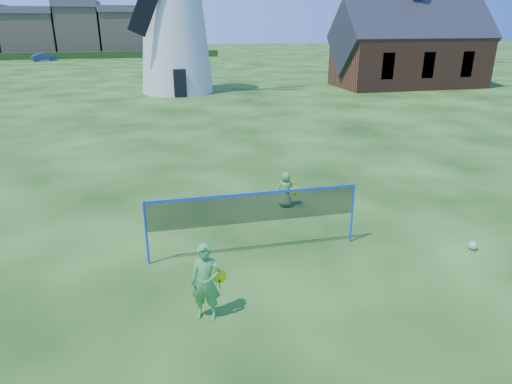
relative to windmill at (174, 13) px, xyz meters
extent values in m
plane|color=black|center=(-0.15, -27.61, -5.83)|extent=(220.00, 220.00, 0.00)
cube|color=black|center=(0.00, -2.70, -4.81)|extent=(0.92, 0.11, 2.03)
cube|color=black|center=(0.00, -2.14, -1.22)|extent=(0.65, 0.11, 0.83)
cube|color=brown|center=(19.55, -0.79, -3.81)|extent=(12.09, 6.05, 4.03)
cube|color=#2D3035|center=(19.55, -0.79, -1.80)|extent=(12.69, 6.16, 6.16)
cube|color=black|center=(16.02, -3.76, -3.81)|extent=(1.01, 0.10, 2.02)
cube|color=black|center=(19.55, -3.76, -3.81)|extent=(1.01, 0.10, 2.02)
cube|color=black|center=(23.07, -3.76, -3.81)|extent=(1.01, 0.10, 2.02)
cylinder|color=blue|center=(-2.53, -27.26, -5.05)|extent=(0.05, 0.05, 1.55)
cylinder|color=blue|center=(2.47, -27.26, -5.05)|extent=(0.05, 0.05, 1.55)
cube|color=black|center=(-0.03, -27.26, -4.68)|extent=(5.00, 0.02, 0.70)
cube|color=blue|center=(-0.03, -27.26, -4.31)|extent=(5.00, 0.02, 0.06)
imported|color=green|center=(-1.47, -29.57, -5.06)|extent=(0.65, 0.53, 1.53)
cylinder|color=#FBFF0D|center=(-1.19, -29.39, -5.08)|extent=(0.28, 0.02, 0.28)
cube|color=#FBFF0D|center=(-1.19, -29.39, -5.25)|extent=(0.03, 0.02, 0.20)
imported|color=#519347|center=(1.55, -24.63, -5.29)|extent=(0.62, 0.53, 1.08)
cylinder|color=#FBFF0D|center=(1.77, -24.85, -5.27)|extent=(0.28, 0.02, 0.28)
cube|color=#FBFF0D|center=(1.77, -24.85, -5.44)|extent=(0.03, 0.02, 0.20)
sphere|color=green|center=(5.23, -28.34, -5.72)|extent=(0.22, 0.22, 0.22)
cube|color=tan|center=(-19.60, 44.39, -2.62)|extent=(7.58, 8.00, 6.41)
cube|color=#4C4C54|center=(-19.60, 44.39, 1.09)|extent=(7.88, 8.40, 1.00)
cube|color=tan|center=(-12.38, 44.39, -2.15)|extent=(6.25, 8.00, 7.36)
cube|color=#4C4C54|center=(-12.38, 44.39, 2.03)|extent=(6.55, 8.40, 1.00)
cube|color=tan|center=(-5.43, 44.39, -2.50)|extent=(7.05, 8.00, 6.65)
cube|color=#4C4C54|center=(-5.43, 44.39, 1.32)|extent=(7.35, 8.40, 1.00)
cube|color=tan|center=(1.67, 44.39, -2.60)|extent=(6.54, 8.00, 6.45)
cube|color=#4C4C54|center=(1.67, 44.39, 1.12)|extent=(6.84, 8.40, 1.00)
cube|color=#193814|center=(-22.15, 38.39, -5.33)|extent=(62.00, 0.80, 1.00)
imported|color=navy|center=(-16.50, 34.81, -5.28)|extent=(3.47, 2.36, 1.08)
camera|label=1|loc=(-2.18, -36.74, -0.58)|focal=31.60mm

